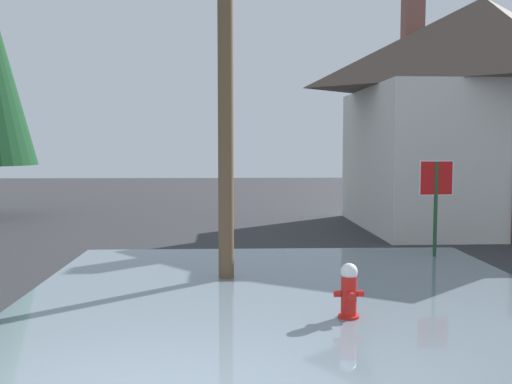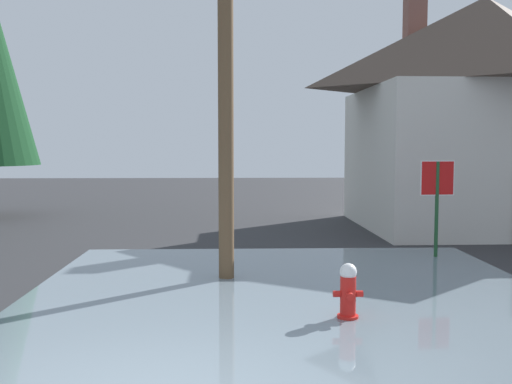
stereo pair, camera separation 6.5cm
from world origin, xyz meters
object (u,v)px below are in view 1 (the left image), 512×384
at_px(utility_pole, 225,16).
at_px(house, 480,109).
at_px(stop_sign_far, 436,189).
at_px(fire_hydrant, 349,293).

xyz_separation_m(utility_pole, house, (7.57, 6.88, -1.20)).
distance_m(utility_pole, stop_sign_far, 5.89).
height_order(utility_pole, stop_sign_far, utility_pole).
bearing_deg(house, utility_pole, -137.77).
relative_size(utility_pole, house, 1.18).
xyz_separation_m(fire_hydrant, stop_sign_far, (2.78, 4.49, 1.13)).
xyz_separation_m(fire_hydrant, utility_pole, (-1.75, 2.59, 4.36)).
xyz_separation_m(utility_pole, stop_sign_far, (4.54, 1.90, -3.23)).
relative_size(stop_sign_far, house, 0.28).
bearing_deg(stop_sign_far, house, 58.58).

